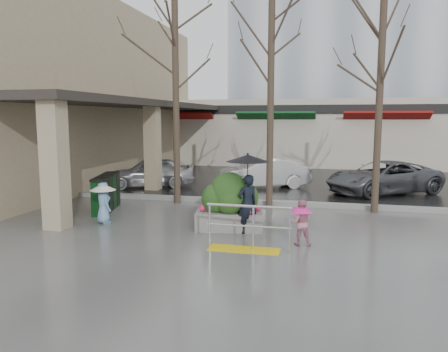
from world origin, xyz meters
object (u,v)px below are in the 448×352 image
at_px(handrail, 247,234).
at_px(car_c, 383,177).
at_px(tree_mideast, 382,52).
at_px(news_boxes, 106,193).
at_px(child_blue, 103,198).
at_px(planter, 230,202).
at_px(car_a, 150,172).
at_px(child_pink, 301,220).
at_px(tree_west, 175,52).
at_px(woman, 248,185).
at_px(car_b, 263,173).
at_px(tree_midwest, 271,44).

distance_m(handrail, car_c, 9.28).
xyz_separation_m(tree_mideast, news_boxes, (-8.26, -1.71, -4.29)).
xyz_separation_m(tree_mideast, child_blue, (-7.50, -3.28, -4.16)).
bearing_deg(car_c, planter, -67.40).
bearing_deg(car_a, car_c, 69.52).
bearing_deg(planter, child_blue, -176.86).
distance_m(child_pink, child_blue, 5.55).
relative_size(child_pink, car_a, 0.29).
xyz_separation_m(tree_west, tree_mideast, (6.50, 0.00, -0.22)).
distance_m(tree_west, child_pink, 7.56).
relative_size(child_pink, planter, 0.57).
relative_size(news_boxes, car_a, 0.56).
relative_size(tree_west, child_blue, 5.86).
height_order(handrail, planter, planter).
relative_size(tree_mideast, news_boxes, 3.14).
height_order(child_blue, car_c, car_c).
bearing_deg(woman, news_boxes, -60.31).
bearing_deg(planter, car_a, 128.67).
xyz_separation_m(news_boxes, car_b, (4.16, 5.65, 0.06)).
height_order(planter, news_boxes, planter).
xyz_separation_m(tree_midwest, car_b, (-0.80, 3.94, -4.60)).
distance_m(child_pink, car_b, 8.30).
bearing_deg(car_b, tree_midwest, -12.22).
height_order(tree_west, child_blue, tree_west).
relative_size(handrail, woman, 0.92).
height_order(child_blue, car_a, car_a).
distance_m(handrail, child_pink, 1.35).
bearing_deg(tree_mideast, planter, -141.85).
height_order(handrail, woman, woman).
distance_m(tree_mideast, planter, 6.48).
distance_m(planter, news_boxes, 4.55).
height_order(child_pink, news_boxes, news_boxes).
relative_size(handrail, car_a, 0.51).
bearing_deg(car_b, child_blue, -48.92).
relative_size(tree_mideast, woman, 3.15).
relative_size(child_blue, car_b, 0.30).
relative_size(car_b, car_c, 0.84).
relative_size(tree_west, car_b, 1.78).
relative_size(child_blue, news_boxes, 0.56).
relative_size(tree_midwest, car_c, 1.54).
relative_size(handrail, child_blue, 1.64).
distance_m(child_pink, car_c, 8.21).
bearing_deg(handrail, news_boxes, 148.93).
bearing_deg(car_a, planter, 14.18).
distance_m(handrail, child_blue, 4.63).
relative_size(car_a, car_b, 0.97).
bearing_deg(car_c, child_pink, -52.18).
xyz_separation_m(tree_mideast, child_pink, (-2.01, -4.09, -4.27)).
xyz_separation_m(tree_west, planter, (2.57, -3.08, -4.36)).
xyz_separation_m(woman, car_a, (-5.40, 6.37, -0.62)).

